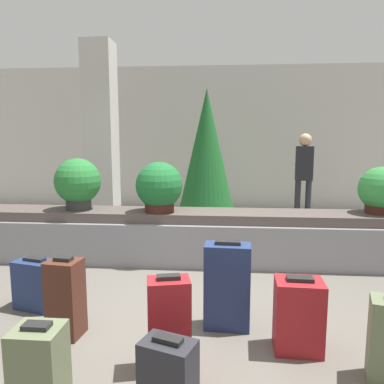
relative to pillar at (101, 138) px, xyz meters
The scene contains 16 objects.
ground_plane 3.88m from the pillar, 61.46° to the right, with size 18.00×18.00×0.00m, color #59544C.
back_wall 2.86m from the pillar, 53.85° to the left, with size 18.00×0.06×3.20m.
carousel 2.62m from the pillar, 42.40° to the right, with size 6.53×0.74×0.67m.
pillar is the anchor object (origin of this frame).
suitcase_1 4.10m from the pillar, 56.99° to the right, with size 0.39×0.23×0.76m.
suitcase_2 4.66m from the pillar, 53.37° to the right, with size 0.37×0.29×0.58m.
suitcase_3 3.37m from the pillar, 83.88° to the right, with size 0.42×0.31×0.50m.
suitcase_4 4.45m from the pillar, 66.16° to the right, with size 0.33×0.26×0.69m.
suitcase_5 4.57m from the pillar, 77.27° to the right, with size 0.30×0.27×0.49m.
suitcase_6 4.87m from the pillar, 67.62° to the right, with size 0.36×0.30×0.47m.
suitcase_7 3.84m from the pillar, 76.91° to the right, with size 0.28×0.26×0.67m.
potted_plant_0 2.15m from the pillar, 51.87° to the right, with size 0.60×0.60×0.64m.
potted_plant_1 4.38m from the pillar, 20.11° to the right, with size 0.55×0.55×0.59m.
potted_plant_2 1.65m from the pillar, 83.76° to the right, with size 0.61×0.61×0.68m.
traveler_0 3.77m from the pillar, 14.04° to the left, with size 0.34×0.24×1.69m.
decorated_tree 1.87m from the pillar, 15.97° to the left, with size 1.06×1.06×2.49m.
Camera 1 is at (0.40, -3.21, 1.61)m, focal length 35.00 mm.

